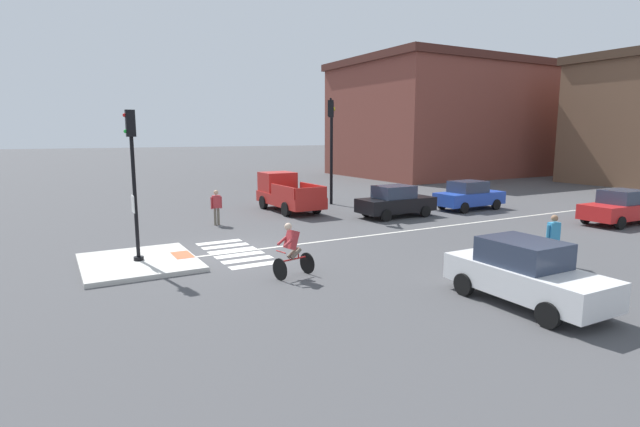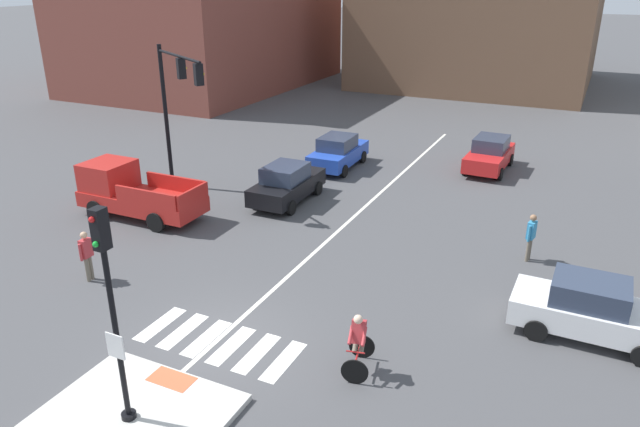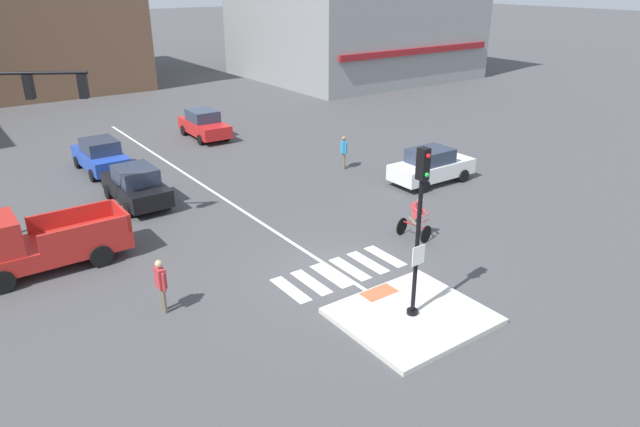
{
  "view_description": "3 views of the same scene",
  "coord_description": "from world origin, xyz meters",
  "views": [
    {
      "loc": [
        16.5,
        -5.67,
        4.25
      ],
      "look_at": [
        0.45,
        3.37,
        1.24
      ],
      "focal_mm": 27.3,
      "sensor_mm": 36.0,
      "label": 1
    },
    {
      "loc": [
        8.07,
        -10.58,
        9.04
      ],
      "look_at": [
        0.42,
        5.43,
        1.77
      ],
      "focal_mm": 33.11,
      "sensor_mm": 36.0,
      "label": 2
    },
    {
      "loc": [
        -10.23,
        -13.04,
        9.06
      ],
      "look_at": [
        1.01,
        2.67,
        0.96
      ],
      "focal_mm": 32.25,
      "sensor_mm": 36.0,
      "label": 3
    }
  ],
  "objects": [
    {
      "name": "ground_plane",
      "position": [
        0.0,
        0.0,
        0.0
      ],
      "size": [
        300.0,
        300.0,
        0.0
      ],
      "primitive_type": "plane",
      "color": "#474749"
    },
    {
      "name": "traffic_island",
      "position": [
        0.0,
        -3.24,
        0.07
      ],
      "size": [
        4.0,
        3.55,
        0.15
      ],
      "primitive_type": "cube",
      "color": "beige",
      "rests_on": "ground"
    },
    {
      "name": "tactile_pad_front",
      "position": [
        0.0,
        -1.82,
        0.15
      ],
      "size": [
        1.1,
        0.6,
        0.01
      ],
      "primitive_type": "cube",
      "color": "#DB5B38",
      "rests_on": "traffic_island"
    },
    {
      "name": "signal_pole",
      "position": [
        0.0,
        -3.25,
        3.07
      ],
      "size": [
        0.44,
        0.38,
        4.86
      ],
      "color": "black",
      "rests_on": "traffic_island"
    },
    {
      "name": "crosswalk_stripe_a",
      "position": [
        -1.95,
        0.11,
        0.0
      ],
      "size": [
        0.44,
        1.8,
        0.01
      ],
      "primitive_type": "cube",
      "color": "silver",
      "rests_on": "ground"
    },
    {
      "name": "crosswalk_stripe_b",
      "position": [
        -1.17,
        0.11,
        0.0
      ],
      "size": [
        0.44,
        1.8,
        0.01
      ],
      "primitive_type": "cube",
      "color": "silver",
      "rests_on": "ground"
    },
    {
      "name": "crosswalk_stripe_c",
      "position": [
        -0.39,
        0.11,
        0.0
      ],
      "size": [
        0.44,
        1.8,
        0.01
      ],
      "primitive_type": "cube",
      "color": "silver",
      "rests_on": "ground"
    },
    {
      "name": "crosswalk_stripe_d",
      "position": [
        0.39,
        0.11,
        0.0
      ],
      "size": [
        0.44,
        1.8,
        0.01
      ],
      "primitive_type": "cube",
      "color": "silver",
      "rests_on": "ground"
    },
    {
      "name": "crosswalk_stripe_e",
      "position": [
        1.17,
        0.11,
        0.0
      ],
      "size": [
        0.44,
        1.8,
        0.01
      ],
      "primitive_type": "cube",
      "color": "silver",
      "rests_on": "ground"
    },
    {
      "name": "crosswalk_stripe_f",
      "position": [
        1.95,
        0.11,
        0.0
      ],
      "size": [
        0.44,
        1.8,
        0.01
      ],
      "primitive_type": "cube",
      "color": "silver",
      "rests_on": "ground"
    },
    {
      "name": "lane_centre_line",
      "position": [
        -0.08,
        10.0,
        0.0
      ],
      "size": [
        0.14,
        28.0,
        0.01
      ],
      "primitive_type": "cube",
      "color": "silver",
      "rests_on": "ground"
    },
    {
      "name": "traffic_light_mast",
      "position": [
        -7.78,
        8.74,
        4.35
      ],
      "size": [
        3.86,
        2.45,
        6.27
      ],
      "color": "black",
      "rests_on": "ground"
    },
    {
      "name": "building_corner_right",
      "position": [
        -2.25,
        43.43,
        5.45
      ],
      "size": [
        18.84,
        18.96,
        10.85
      ],
      "color": "brown",
      "rests_on": "ground"
    },
    {
      "name": "car_red_eastbound_distant",
      "position": [
        3.59,
        18.05,
        0.81
      ],
      "size": [
        1.94,
        4.15,
        1.64
      ],
      "color": "red",
      "rests_on": "ground"
    },
    {
      "name": "car_blue_westbound_distant",
      "position": [
        -3.25,
        15.19,
        0.81
      ],
      "size": [
        1.9,
        4.13,
        1.64
      ],
      "color": "#2347B7",
      "rests_on": "ground"
    },
    {
      "name": "car_black_westbound_far",
      "position": [
        -3.3,
        9.96,
        0.81
      ],
      "size": [
        1.88,
        4.12,
        1.64
      ],
      "color": "black",
      "rests_on": "ground"
    },
    {
      "name": "car_white_cross_right",
      "position": [
        8.76,
        4.61,
        0.81
      ],
      "size": [
        4.12,
        1.89,
        1.64
      ],
      "color": "white",
      "rests_on": "ground"
    },
    {
      "name": "pickup_truck_red_cross_left",
      "position": [
        -8.11,
        5.99,
        0.98
      ],
      "size": [
        5.11,
        2.09,
        2.08
      ],
      "color": "red",
      "rests_on": "ground"
    },
    {
      "name": "cyclist",
      "position": [
        3.78,
        0.53,
        0.87
      ],
      "size": [
        0.88,
        1.21,
        1.68
      ],
      "color": "black",
      "rests_on": "ground"
    },
    {
      "name": "pedestrian_at_curb_left",
      "position": [
        -5.61,
        1.18,
        0.98
      ],
      "size": [
        0.23,
        0.55,
        1.67
      ],
      "color": "#6B6051",
      "rests_on": "ground"
    },
    {
      "name": "pedestrian_waiting_far_side",
      "position": [
        6.7,
        8.6,
        0.98
      ],
      "size": [
        0.29,
        0.54,
        1.67
      ],
      "color": "#6B6051",
      "rests_on": "ground"
    }
  ]
}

